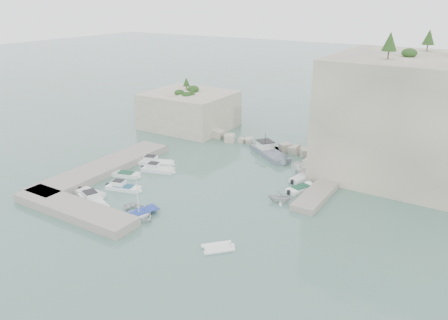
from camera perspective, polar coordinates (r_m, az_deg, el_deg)
The scene contains 23 objects.
ground at distance 58.45m, azimuth -3.12°, elevation -4.52°, with size 400.00×400.00×0.00m, color #4E7669.
cliff_east at distance 68.54m, azimuth 24.68°, elevation 4.98°, with size 26.00×22.00×17.00m, color beige.
cliff_terrace at distance 67.86m, azimuth 14.84°, elevation -0.39°, with size 8.00×10.00×2.50m, color beige.
outcrop_west at distance 87.51m, azimuth -4.57°, elevation 6.52°, with size 16.00×14.00×7.00m, color beige.
quay_west at distance 68.07m, azimuth -15.45°, elevation -1.02°, with size 5.00×24.00×1.10m, color #9E9689.
quay_south at distance 56.40m, azimuth -19.02°, elevation -6.09°, with size 18.00×4.00×1.10m, color #9E9689.
ledge_east at distance 60.95m, azimuth 12.89°, elevation -3.54°, with size 3.00×16.00×0.80m, color #9E9689.
breakwater at distance 76.32m, azimuth 5.73°, elevation 2.14°, with size 28.00×3.00×1.40m, color beige.
motorboat_a at distance 69.50m, azimuth -8.90°, elevation -0.52°, with size 6.21×1.85×1.40m, color white, non-canonical shape.
motorboat_b at distance 66.58m, azimuth -8.58°, elevation -1.48°, with size 5.41×1.77×1.40m, color silver, non-canonical shape.
motorboat_c at distance 65.70m, azimuth -12.66°, elevation -2.08°, with size 4.45×1.62×0.70m, color white, non-canonical shape.
motorboat_d at distance 61.30m, azimuth -12.95°, elevation -3.81°, with size 5.27×1.57×1.40m, color white, non-canonical shape.
motorboat_e at distance 60.73m, azimuth -17.03°, elevation -4.46°, with size 4.62×1.89×0.70m, color silver, non-canonical shape.
motorboat_f at distance 58.45m, azimuth -16.67°, elevation -5.44°, with size 6.75×2.01×1.40m, color white, non-canonical shape.
rowboat at distance 54.03m, azimuth -11.02°, elevation -7.14°, with size 3.79×5.31×1.10m, color white.
inflatable_dinghy at distance 46.64m, azimuth -0.83°, elevation -11.56°, with size 3.58×1.74×0.44m, color white, non-canonical shape.
tender_east_a at distance 56.91m, azimuth 7.29°, elevation -5.41°, with size 2.72×3.15×1.66m, color silver.
tender_east_b at distance 60.46m, azimuth 9.99°, elevation -3.93°, with size 4.87×1.66×0.70m, color white, non-canonical shape.
tender_east_c at distance 63.92m, azimuth 9.93°, elevation -2.53°, with size 4.54×1.47×0.70m, color silver, non-canonical shape.
tender_east_d at distance 65.57m, azimuth 10.88°, elevation -1.98°, with size 1.87×4.98×1.92m, color white.
work_boat at distance 72.53m, azimuth 5.99°, elevation 0.54°, with size 9.71×2.87×2.20m, color slate, non-canonical shape.
rowboat_mast at distance 52.86m, azimuth -11.22°, elevation -4.60°, with size 0.10×0.10×4.20m, color white.
vegetation at distance 69.06m, azimuth 21.74°, elevation 13.52°, with size 53.48×13.88×13.40m.
Camera 1 is at (30.61, -43.10, 24.94)m, focal length 35.00 mm.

